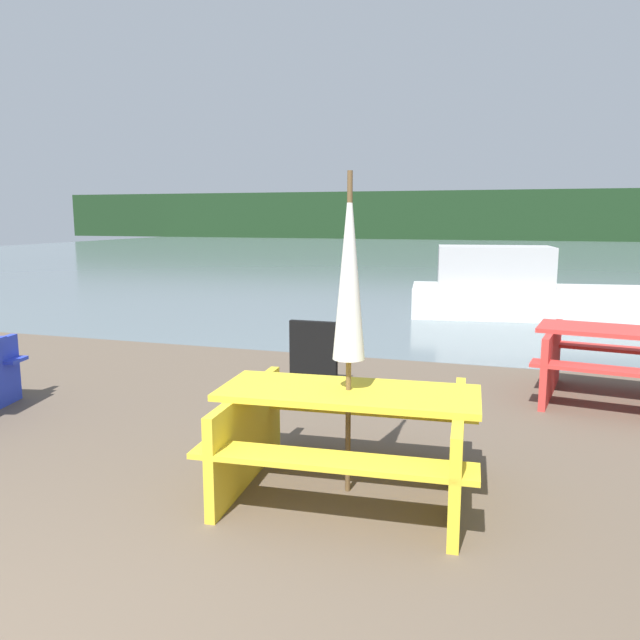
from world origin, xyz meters
The scene contains 7 objects.
water centered at (0.00, 32.10, 0.00)m, with size 60.00×50.00×0.00m.
far_treeline centered at (0.00, 52.10, 2.00)m, with size 80.00×1.60×4.00m.
picnic_table_yellow centered at (1.23, 2.98, 0.45)m, with size 1.86×1.50×0.74m.
picnic_table_red centered at (3.30, 5.88, 0.46)m, with size 1.70×1.59×0.77m.
umbrella_white centered at (1.23, 2.98, 1.56)m, with size 0.22×0.22×2.20m.
boat centered at (2.47, 11.53, 0.48)m, with size 4.98×2.22×1.35m.
signboard centered at (0.14, 5.51, 0.38)m, with size 0.55×0.08×0.75m.
Camera 1 is at (2.29, -1.03, 1.91)m, focal length 35.00 mm.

